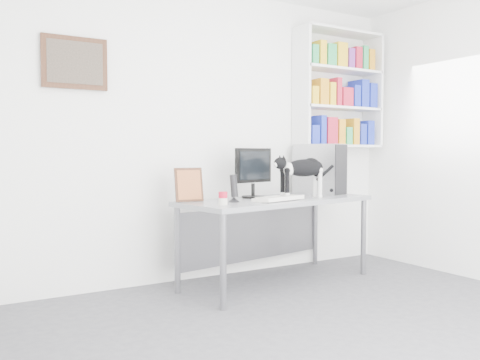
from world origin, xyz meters
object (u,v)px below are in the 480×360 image
Objects in this scene: soup_can at (223,198)px; cat at (303,178)px; bookshelf at (339,89)px; desk at (277,241)px; monitor at (253,173)px; speaker at (234,188)px; leaning_print at (189,184)px; pc_tower at (319,169)px; keyboard at (279,198)px.

soup_can is 0.17× the size of cat.
bookshelf reaches higher than desk.
monitor reaches higher than soup_can.
speaker is at bearing -179.59° from desk.
bookshelf reaches higher than leaning_print.
desk is 0.92m from pc_tower.
soup_can is 0.92m from cat.
cat is at bearing -3.46° from keyboard.
bookshelf is at bearing -2.48° from monitor.
pc_tower reaches higher than monitor.
leaning_print reaches higher than desk.
leaning_print reaches higher than speaker.
bookshelf is 0.95m from pc_tower.
desk is 3.78× the size of keyboard.
monitor reaches higher than cat.
keyboard is 0.98× the size of pc_tower.
keyboard is 4.70× the size of soup_can.
cat is (0.71, -0.02, 0.07)m from speaker.
pc_tower is at bearing 34.58° from cat.
soup_can is (-1.75, -0.63, -1.03)m from bookshelf.
pc_tower reaches higher than cat.
soup_can is (0.12, -0.37, -0.10)m from leaning_print.
bookshelf is at bearing 10.37° from desk.
soup_can is at bearing -64.00° from leaning_print.
cat reaches higher than leaning_print.
pc_tower is 0.83× the size of cat.
soup_can is (-1.34, -0.44, -0.20)m from pc_tower.
monitor is (-1.22, -0.23, -0.85)m from bookshelf.
speaker is (-0.50, -0.09, 0.50)m from desk.
monitor is at bearing 82.59° from keyboard.
cat is at bearing -150.01° from bookshelf.
bookshelf is 1.85m from desk.
soup_can is (-0.58, -0.07, 0.03)m from keyboard.
speaker is at bearing 39.32° from soup_can.
speaker is at bearing 177.74° from pc_tower.
pc_tower is (-0.42, -0.19, -0.84)m from bookshelf.
bookshelf reaches higher than speaker.
monitor is at bearing 126.15° from desk.
speaker is 2.29× the size of soup_can.
pc_tower is 1.19m from speaker.
desk is at bearing 19.49° from soup_can.
bookshelf reaches higher than cat.
bookshelf is at bearing 15.94° from leaning_print.
monitor is at bearing 10.62° from leaning_print.
keyboard is at bearing -167.79° from cat.
monitor is 0.66m from leaning_print.
bookshelf is 1.34m from cat.
keyboard is (-1.17, -0.56, -1.07)m from bookshelf.
leaning_print is (-0.65, -0.03, -0.08)m from monitor.
desk is 0.61m from cat.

